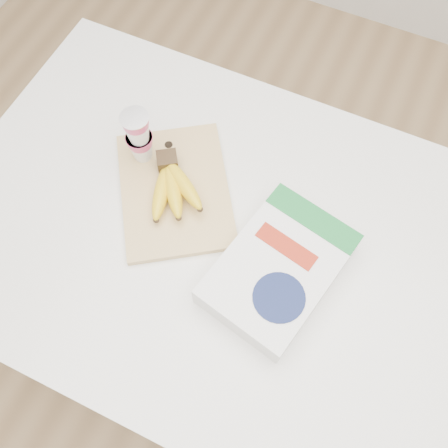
% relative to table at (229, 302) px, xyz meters
% --- Properties ---
extents(room, '(4.00, 4.00, 4.00)m').
position_rel_table_xyz_m(room, '(0.00, 0.00, 0.84)').
color(room, tan).
rests_on(room, ground).
extents(table, '(1.36, 0.91, 1.02)m').
position_rel_table_xyz_m(table, '(0.00, 0.00, 0.00)').
color(table, white).
rests_on(table, ground).
extents(cutting_board, '(0.40, 0.43, 0.02)m').
position_rel_table_xyz_m(cutting_board, '(-0.17, 0.05, 0.52)').
color(cutting_board, tan).
rests_on(cutting_board, table).
extents(bananas, '(0.18, 0.19, 0.06)m').
position_rel_table_xyz_m(bananas, '(-0.17, 0.05, 0.55)').
color(bananas, '#382816').
rests_on(bananas, cutting_board).
extents(yogurt_stack, '(0.07, 0.07, 0.15)m').
position_rel_table_xyz_m(yogurt_stack, '(-0.28, 0.10, 0.61)').
color(yogurt_stack, white).
rests_on(yogurt_stack, cutting_board).
extents(cereal_box, '(0.28, 0.36, 0.07)m').
position_rel_table_xyz_m(cereal_box, '(0.13, -0.04, 0.54)').
color(cereal_box, white).
rests_on(cereal_box, table).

